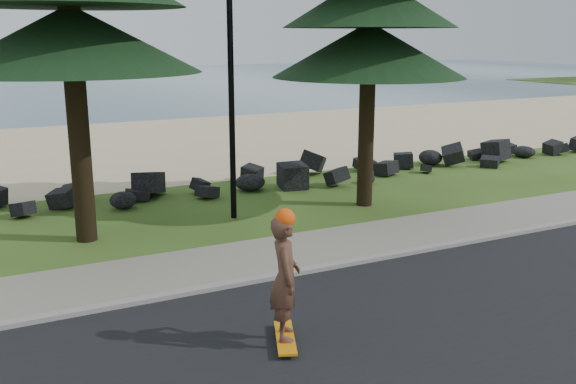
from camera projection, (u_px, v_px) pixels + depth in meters
name	position (u px, v px, depth m)	size (l,w,h in m)	color
ground	(294.00, 257.00, 12.81)	(160.00, 160.00, 0.00)	#334D18
road	(441.00, 354.00, 8.90)	(160.00, 7.00, 0.02)	black
kerb	(315.00, 269.00, 12.02)	(160.00, 0.20, 0.10)	gray
sidewalk	(289.00, 252.00, 12.97)	(160.00, 2.00, 0.08)	gray
beach_sand	(127.00, 147.00, 25.40)	(160.00, 15.00, 0.01)	#C5B783
ocean	(34.00, 85.00, 57.11)	(160.00, 58.00, 0.01)	#375C69
seawall_boulders	(201.00, 196.00, 17.67)	(60.00, 2.40, 1.10)	black
lamp_post	(230.00, 43.00, 14.60)	(0.25, 0.14, 8.14)	black
skateboarder	(285.00, 278.00, 8.98)	(0.65, 1.09, 2.00)	orange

